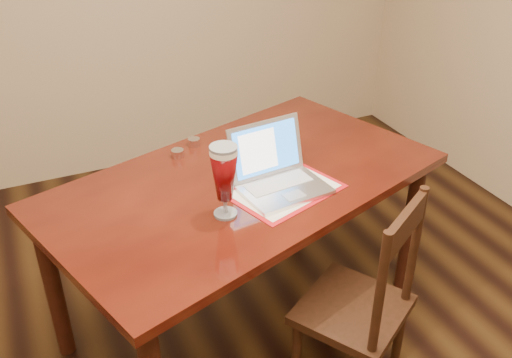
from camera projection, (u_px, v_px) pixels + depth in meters
name	position (u px, v px, depth m)	size (l,w,h in m)	color
room_shell	(268.00, 2.00, 1.53)	(4.51, 5.01, 2.71)	tan
dining_table	(244.00, 196.00, 2.60)	(1.99, 1.50, 1.14)	#4B140A
dining_chair	(361.00, 307.00, 2.36)	(0.58, 0.57, 1.01)	black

